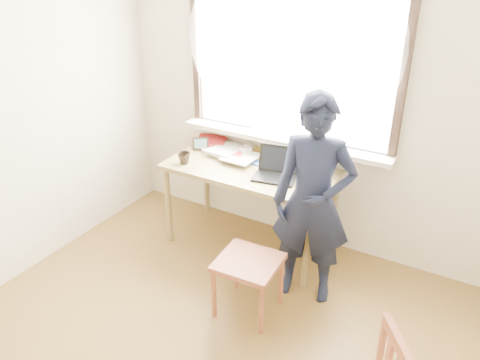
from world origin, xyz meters
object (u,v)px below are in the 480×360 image
Objects in this scene: mug_white at (246,151)px; person at (313,202)px; laptop at (277,170)px; mug_dark at (184,158)px; work_chair at (248,268)px; desk at (250,176)px.

person reaches higher than mug_white.
person is at bearing -35.53° from laptop.
mug_dark reaches higher than work_chair.
mug_white is 1.15m from work_chair.
desk is 0.57m from mug_dark.
person is (0.68, -0.34, 0.11)m from desk.
desk is at bearing 118.19° from work_chair.
work_chair is (0.54, -0.92, -0.43)m from mug_white.
work_chair is (0.40, -0.74, -0.30)m from desk.
mug_dark reaches higher than mug_white.
person is at bearing -32.27° from mug_white.
mug_white is at bearing 120.38° from work_chair.
mug_dark is at bearing 161.45° from person.
desk is 0.27m from mug_white.
work_chair is at bearing -78.79° from laptop.
desk is at bearing -51.83° from mug_white.
mug_dark is 0.24× the size of work_chair.
mug_dark is (-0.52, -0.20, 0.13)m from desk.
desk is 3.75× the size of laptop.
laptop is 0.24× the size of person.
laptop is 0.52m from person.
person is (0.83, -0.52, -0.01)m from mug_white.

